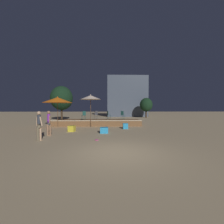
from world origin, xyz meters
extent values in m
plane|color=tan|center=(0.00, 0.00, 0.00)|extent=(120.00, 120.00, 0.00)
cube|color=brown|center=(-1.54, 10.13, 0.28)|extent=(9.30, 2.73, 0.57)
cube|color=#CCB793|center=(-1.54, 8.81, 0.61)|extent=(9.30, 0.12, 0.08)
cylinder|color=brown|center=(-5.42, 8.72, 1.21)|extent=(0.05, 0.05, 2.42)
cone|color=orange|center=(-5.42, 8.72, 2.70)|extent=(2.89, 2.89, 0.55)
sphere|color=orange|center=(-5.42, 8.72, 3.01)|extent=(0.08, 0.08, 0.08)
cylinder|color=brown|center=(-2.11, 8.63, 1.38)|extent=(0.05, 0.05, 2.75)
cone|color=beige|center=(-2.11, 8.63, 2.96)|extent=(2.04, 2.04, 0.42)
sphere|color=beige|center=(-2.11, 8.63, 3.22)|extent=(0.08, 0.08, 0.08)
cube|color=yellow|center=(-3.33, 5.74, 0.24)|extent=(0.57, 0.57, 0.47)
cube|color=#2D9EDB|center=(-0.69, 4.99, 0.22)|extent=(0.61, 0.61, 0.44)
cube|color=#2D9EDB|center=(1.20, 7.18, 0.25)|extent=(0.45, 0.45, 0.50)
cylinder|color=#997051|center=(-4.56, 3.99, 0.40)|extent=(0.13, 0.13, 0.80)
cylinder|color=#997051|center=(-4.43, 4.11, 0.40)|extent=(0.13, 0.13, 0.80)
cylinder|color=#3F3F47|center=(-4.50, 4.05, 0.88)|extent=(0.20, 0.20, 0.24)
cylinder|color=purple|center=(-4.50, 4.05, 1.20)|extent=(0.20, 0.20, 0.61)
cylinder|color=#997051|center=(-4.39, 3.92, 1.13)|extent=(0.14, 0.15, 0.55)
cylinder|color=#997051|center=(-4.61, 4.18, 1.13)|extent=(0.14, 0.14, 0.55)
sphere|color=#997051|center=(-4.50, 4.05, 1.61)|extent=(0.22, 0.22, 0.22)
cylinder|color=#72664C|center=(-4.52, 2.47, 0.40)|extent=(0.13, 0.13, 0.80)
cylinder|color=tan|center=(-4.45, 2.62, 0.40)|extent=(0.13, 0.13, 0.80)
cylinder|color=#72664C|center=(-4.48, 2.54, 0.88)|extent=(0.21, 0.21, 0.24)
cylinder|color=#333842|center=(-4.48, 2.54, 1.21)|extent=(0.21, 0.21, 0.62)
cylinder|color=tan|center=(-4.33, 2.47, 1.14)|extent=(0.24, 0.17, 0.55)
cylinder|color=tan|center=(-4.64, 2.62, 1.14)|extent=(0.13, 0.12, 0.55)
sphere|color=tan|center=(-4.48, 2.54, 1.63)|extent=(0.22, 0.22, 0.22)
cylinder|color=#47474C|center=(-1.94, 10.66, 0.87)|extent=(0.02, 0.02, 0.45)
cylinder|color=#47474C|center=(-1.65, 10.59, 0.87)|extent=(0.02, 0.02, 0.45)
cylinder|color=#47474C|center=(-1.88, 10.95, 0.87)|extent=(0.02, 0.02, 0.45)
cylinder|color=#47474C|center=(-1.59, 10.89, 0.87)|extent=(0.02, 0.02, 0.45)
cylinder|color=#47474C|center=(-1.77, 10.77, 1.10)|extent=(0.40, 0.40, 0.02)
cube|color=#47474C|center=(-1.73, 10.94, 1.32)|extent=(0.36, 0.11, 0.45)
cylinder|color=#1E4C47|center=(-0.04, 10.48, 0.87)|extent=(0.02, 0.02, 0.45)
cylinder|color=#1E4C47|center=(-0.13, 10.77, 0.87)|extent=(0.02, 0.02, 0.45)
cylinder|color=#1E4C47|center=(-0.33, 10.39, 0.87)|extent=(0.02, 0.02, 0.45)
cylinder|color=#1E4C47|center=(-0.42, 10.68, 0.87)|extent=(0.02, 0.02, 0.45)
cylinder|color=#1E4C47|center=(-0.23, 10.58, 1.10)|extent=(0.40, 0.40, 0.02)
cube|color=#1E4C47|center=(-0.39, 10.53, 1.32)|extent=(0.13, 0.35, 0.45)
cylinder|color=#1E4C47|center=(1.53, 10.32, 0.87)|extent=(0.02, 0.02, 0.45)
cylinder|color=#1E4C47|center=(1.31, 10.52, 0.87)|extent=(0.02, 0.02, 0.45)
cylinder|color=#1E4C47|center=(1.34, 10.10, 0.87)|extent=(0.02, 0.02, 0.45)
cylinder|color=#1E4C47|center=(1.11, 10.29, 0.87)|extent=(0.02, 0.02, 0.45)
cylinder|color=#1E4C47|center=(1.32, 10.31, 1.10)|extent=(0.40, 0.40, 0.02)
cube|color=#1E4C47|center=(1.21, 10.18, 1.32)|extent=(0.29, 0.26, 0.45)
cylinder|color=#1E4C47|center=(-2.94, 9.90, 0.87)|extent=(0.02, 0.02, 0.45)
cylinder|color=#1E4C47|center=(-3.20, 9.75, 0.87)|extent=(0.02, 0.02, 0.45)
cylinder|color=#1E4C47|center=(-2.78, 9.65, 0.87)|extent=(0.02, 0.02, 0.45)
cylinder|color=#1E4C47|center=(-3.04, 9.49, 0.87)|extent=(0.02, 0.02, 0.45)
cylinder|color=#1E4C47|center=(-2.99, 9.70, 1.10)|extent=(0.40, 0.40, 0.02)
cube|color=#1E4C47|center=(-2.90, 9.55, 1.32)|extent=(0.32, 0.21, 0.45)
cylinder|color=#E54C99|center=(-1.09, 2.51, 0.02)|extent=(0.22, 0.22, 0.03)
cylinder|color=#3D2B1C|center=(-7.28, 16.21, 0.93)|extent=(0.28, 0.28, 1.86)
ellipsoid|color=black|center=(-7.28, 16.21, 3.33)|extent=(3.26, 3.26, 3.59)
cylinder|color=#3D2B1C|center=(6.73, 20.99, 0.69)|extent=(0.28, 0.28, 1.39)
ellipsoid|color=black|center=(6.73, 20.99, 2.43)|extent=(2.31, 2.31, 2.54)
cube|color=#4C5666|center=(3.75, 26.07, 4.24)|extent=(8.36, 4.60, 8.49)
camera|label=1|loc=(-0.45, -6.40, 1.97)|focal=24.00mm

